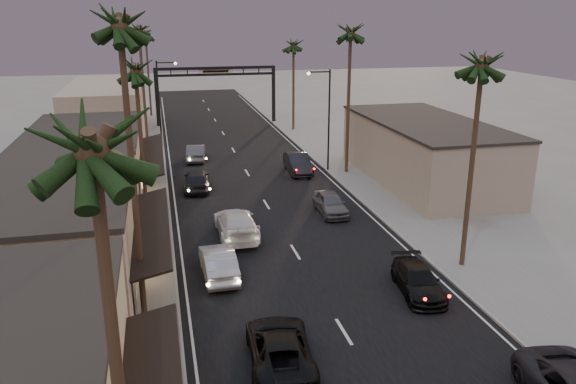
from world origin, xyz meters
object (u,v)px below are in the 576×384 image
palm_la (90,128)px  curbside_black (418,280)px  palm_ld (139,26)px  palm_ra (483,57)px  palm_lc (135,64)px  streetlight_right (326,112)px  palm_far (145,31)px  oncoming_silver (218,262)px  streetlight_left (161,97)px  palm_rc (294,42)px  palm_rb (351,28)px  arch (216,81)px  oncoming_pickup (280,348)px  palm_lb (119,16)px

palm_la → curbside_black: 21.36m
palm_ld → curbside_black: (13.40, -33.33, -11.74)m
palm_ld → palm_ra: (17.20, -31.00, -0.97)m
palm_lc → curbside_black: size_ratio=2.61×
streetlight_right → palm_far: (-15.22, 33.00, 6.11)m
palm_ld → oncoming_silver: (3.82, -29.14, -11.63)m
streetlight_left → palm_la: palm_la is taller
oncoming_silver → palm_rc: bearing=-110.9°
palm_rb → palm_rc: bearing=90.0°
arch → curbside_black: arch is taller
streetlight_left → oncoming_silver: (2.14, -32.14, -4.54)m
arch → oncoming_silver: 44.65m
palm_lc → oncoming_silver: size_ratio=2.55×
oncoming_pickup → curbside_black: size_ratio=1.15×
palm_lb → palm_far: 56.03m
palm_lc → oncoming_silver: (3.82, -10.14, -9.68)m
oncoming_silver → palm_rb: bearing=-127.9°
curbside_black → oncoming_silver: bearing=164.3°
streetlight_left → palm_rb: 22.07m
palm_lb → streetlight_left: bearing=87.3°
palm_la → palm_ld: (-0.00, 46.00, 0.97)m
streetlight_left → palm_lb: (-1.68, -36.00, 8.06)m
palm_ld → palm_rc: size_ratio=1.16×
curbside_black → palm_rb: bearing=88.2°
palm_far → curbside_black: 58.82m
palm_ld → palm_far: (0.30, 23.00, -0.97)m
oncoming_pickup → palm_lb: bearing=-36.1°
palm_lb → palm_lc: (0.00, 14.00, -2.92)m
palm_ld → oncoming_pickup: size_ratio=2.65×
arch → palm_ld: (-8.60, -15.00, 6.88)m
streetlight_right → streetlight_left: size_ratio=1.00×
palm_la → oncoming_pickup: bearing=57.4°
palm_lb → palm_ld: 33.01m
streetlight_right → palm_ra: (1.68, -21.00, 6.11)m
streetlight_right → palm_ra: bearing=-85.4°
arch → palm_rb: (8.60, -26.00, 6.88)m
palm_rb → curbside_black: (-3.80, -22.33, -11.74)m
streetlight_right → palm_ra: size_ratio=0.68×
streetlight_right → arch: bearing=105.5°
streetlight_left → palm_lb: bearing=-92.7°
palm_ld → palm_ra: palm_ld is taller
streetlight_left → oncoming_pickup: size_ratio=1.68×
streetlight_left → palm_lc: size_ratio=0.74×
arch → oncoming_pickup: arch is taller
palm_ra → curbside_black: palm_ra is taller
palm_ra → palm_far: size_ratio=1.00×
palm_la → streetlight_left: bearing=88.0°
streetlight_right → palm_ld: (-15.52, 10.00, 7.09)m
palm_ra → palm_rc: palm_ra is taller
palm_la → palm_lb: bearing=90.0°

